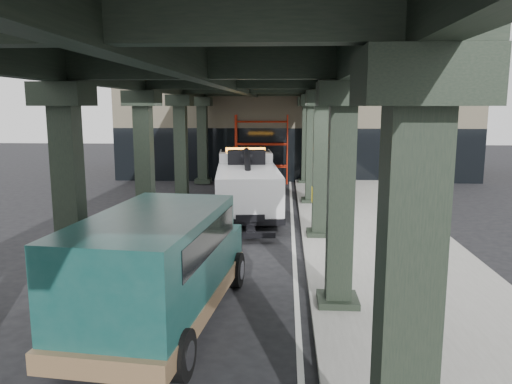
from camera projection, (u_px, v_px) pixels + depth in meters
The scene contains 8 objects.
ground at pixel (239, 255), 15.27m from camera, with size 90.00×90.00×0.00m, color black.
sidewalk at pixel (376, 238), 16.96m from camera, with size 5.00×40.00×0.15m, color gray.
lane_stripe at pixel (293, 238), 17.14m from camera, with size 0.12×38.00×0.01m, color silver.
viaduct at pixel (231, 76), 16.33m from camera, with size 7.40×32.00×6.40m.
building at pixel (295, 113), 34.15m from camera, with size 22.00×10.00×8.00m, color #C6B793.
scaffolding at pixel (262, 147), 29.32m from camera, with size 3.08×0.88×4.00m.
tow_truck at pixel (247, 181), 21.12m from camera, with size 3.21×8.62×2.77m.
towed_van at pixel (160, 265), 10.12m from camera, with size 2.94×6.21×2.43m.
Camera 1 is at (1.41, -14.66, 4.50)m, focal length 35.00 mm.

